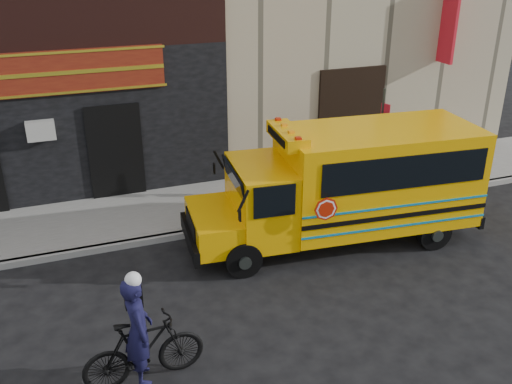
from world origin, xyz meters
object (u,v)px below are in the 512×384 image
at_px(sign_pole, 381,140).
at_px(bicycle, 144,350).
at_px(school_bus, 351,182).
at_px(cyclist, 139,333).

height_order(sign_pole, bicycle, sign_pole).
xyz_separation_m(school_bus, sign_pole, (1.88, 1.79, 0.22)).
relative_size(sign_pole, cyclist, 1.63).
relative_size(sign_pole, bicycle, 1.57).
bearing_deg(sign_pole, bicycle, -146.01).
bearing_deg(cyclist, bicycle, -99.50).
distance_m(bicycle, cyclist, 0.37).
distance_m(school_bus, bicycle, 6.37).
distance_m(school_bus, sign_pole, 2.61).
height_order(school_bus, cyclist, school_bus).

